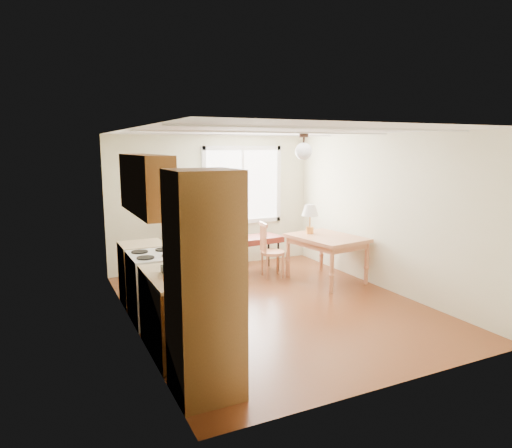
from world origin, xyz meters
TOP-DOWN VIEW (x-y plane):
  - room_shell at (0.00, 0.00)m, footprint 4.60×5.60m
  - kitchen_run at (-1.72, -0.63)m, footprint 0.65×3.40m
  - window_unit at (0.60, 2.47)m, footprint 1.64×0.05m
  - pendant_light at (0.70, 0.40)m, footprint 0.26×0.26m
  - refrigerator at (-0.33, 2.12)m, footprint 0.68×0.70m
  - bench at (0.34, 1.80)m, footprint 1.44×0.65m
  - dining_table at (1.40, 0.73)m, footprint 1.11×1.38m
  - chair at (0.58, 1.36)m, footprint 0.45×0.44m
  - table_lamp at (1.26, 1.07)m, footprint 0.30×0.30m
  - coffee_maker at (-1.72, -0.81)m, footprint 0.20×0.25m
  - kettle at (-1.78, -0.95)m, footprint 0.10×0.10m

SIDE VIEW (x-z plane):
  - chair at x=0.58m, z-range 0.07..1.04m
  - bench at x=0.34m, z-range 0.26..0.90m
  - dining_table at x=1.40m, z-range 0.29..1.07m
  - refrigerator at x=-0.33m, z-range 0.00..1.62m
  - kitchen_run at x=-1.72m, z-range -0.26..1.94m
  - kettle at x=-1.78m, z-range 0.88..1.08m
  - coffee_maker at x=-1.72m, z-range 0.85..1.22m
  - table_lamp at x=1.26m, z-range 0.90..1.41m
  - room_shell at x=0.00m, z-range -0.06..2.56m
  - window_unit at x=0.60m, z-range 0.79..2.31m
  - pendant_light at x=0.70m, z-range 2.04..2.44m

